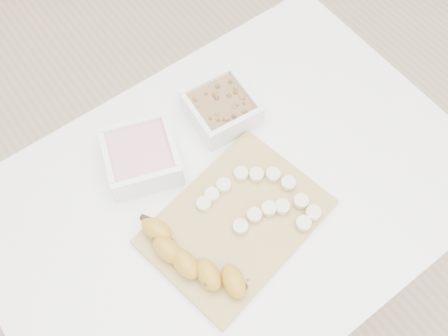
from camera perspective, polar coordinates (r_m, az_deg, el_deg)
ground at (r=1.74m, az=0.61°, el=-13.11°), size 3.50×3.50×0.00m
table at (r=1.12m, az=0.92°, el=-4.79°), size 1.00×0.70×0.75m
bowl_yogurt at (r=1.04m, az=-9.42°, el=1.32°), size 0.18×0.18×0.07m
bowl_granola at (r=1.09m, az=-0.31°, el=6.87°), size 0.15×0.15×0.06m
cutting_board at (r=0.99m, az=1.40°, el=-6.16°), size 0.38×0.30×0.01m
banana at (r=0.94m, az=-3.46°, el=-10.44°), size 0.09×0.24×0.04m
banana_slices at (r=1.00m, az=4.29°, el=-3.51°), size 0.19×0.19×0.02m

